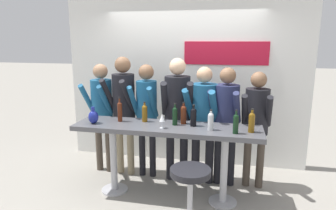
{
  "coord_description": "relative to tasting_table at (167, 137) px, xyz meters",
  "views": [
    {
      "loc": [
        0.8,
        -3.56,
        2.05
      ],
      "look_at": [
        0.0,
        0.09,
        1.23
      ],
      "focal_mm": 32.0,
      "sensor_mm": 36.0,
      "label": 1
    }
  ],
  "objects": [
    {
      "name": "person_right",
      "position": [
        0.73,
        0.52,
        0.22
      ],
      "size": [
        0.45,
        0.56,
        1.68
      ],
      "rotation": [
        0.0,
        0.0,
        -0.14
      ],
      "color": "black",
      "rests_on": "ground_plane"
    },
    {
      "name": "person_far_right",
      "position": [
        1.13,
        0.54,
        0.19
      ],
      "size": [
        0.41,
        0.53,
        1.64
      ],
      "rotation": [
        0.0,
        0.0,
        -0.09
      ],
      "color": "#473D33",
      "rests_on": "ground_plane"
    },
    {
      "name": "person_left",
      "position": [
        -0.78,
        0.56,
        0.31
      ],
      "size": [
        0.44,
        0.57,
        1.81
      ],
      "rotation": [
        0.0,
        0.0,
        -0.13
      ],
      "color": "gray",
      "rests_on": "ground_plane"
    },
    {
      "name": "person_center_left",
      "position": [
        -0.42,
        0.55,
        0.25
      ],
      "size": [
        0.37,
        0.51,
        1.7
      ],
      "rotation": [
        0.0,
        0.0,
        -0.04
      ],
      "color": "black",
      "rests_on": "ground_plane"
    },
    {
      "name": "person_center_right",
      "position": [
        0.41,
        0.53,
        0.21
      ],
      "size": [
        0.5,
        0.59,
        1.69
      ],
      "rotation": [
        0.0,
        0.0,
        -0.15
      ],
      "color": "black",
      "rests_on": "ground_plane"
    },
    {
      "name": "wine_bottle_3",
      "position": [
        -0.65,
        0.07,
        0.3
      ],
      "size": [
        0.06,
        0.06,
        0.33
      ],
      "color": "#4C1E0F",
      "rests_on": "tasting_table"
    },
    {
      "name": "wine_bottle_6",
      "position": [
        0.19,
        0.14,
        0.29
      ],
      "size": [
        0.08,
        0.08,
        0.29
      ],
      "color": "#4C1E0F",
      "rests_on": "tasting_table"
    },
    {
      "name": "wine_bottle_0",
      "position": [
        0.56,
        -0.07,
        0.27
      ],
      "size": [
        0.07,
        0.07,
        0.25
      ],
      "color": "#B7BCC1",
      "rests_on": "tasting_table"
    },
    {
      "name": "tasting_table",
      "position": [
        0.0,
        0.0,
        0.0
      ],
      "size": [
        2.38,
        0.58,
        0.98
      ],
      "color": "#4C4C51",
      "rests_on": "ground_plane"
    },
    {
      "name": "back_wall",
      "position": [
        0.01,
        1.31,
        0.53
      ],
      "size": [
        3.98,
        0.12,
        2.71
      ],
      "color": "silver",
      "rests_on": "ground_plane"
    },
    {
      "name": "wine_glass_0",
      "position": [
        -0.03,
        -0.11,
        0.28
      ],
      "size": [
        0.07,
        0.07,
        0.18
      ],
      "color": "silver",
      "rests_on": "tasting_table"
    },
    {
      "name": "wine_bottle_7",
      "position": [
        0.33,
        0.06,
        0.28
      ],
      "size": [
        0.08,
        0.08,
        0.28
      ],
      "color": "black",
      "rests_on": "tasting_table"
    },
    {
      "name": "person_far_left",
      "position": [
        -1.15,
        0.58,
        0.24
      ],
      "size": [
        0.41,
        0.53,
        1.7
      ],
      "rotation": [
        0.0,
        0.0,
        -0.09
      ],
      "color": "#473D33",
      "rests_on": "ground_plane"
    },
    {
      "name": "wine_bottle_4",
      "position": [
        0.1,
        0.06,
        0.28
      ],
      "size": [
        0.07,
        0.07,
        0.28
      ],
      "color": "black",
      "rests_on": "tasting_table"
    },
    {
      "name": "person_center",
      "position": [
        0.04,
        0.53,
        0.29
      ],
      "size": [
        0.49,
        0.61,
        1.8
      ],
      "rotation": [
        0.0,
        0.0,
        0.16
      ],
      "color": "black",
      "rests_on": "ground_plane"
    },
    {
      "name": "wine_bottle_5",
      "position": [
        0.85,
        -0.14,
        0.28
      ],
      "size": [
        0.06,
        0.06,
        0.28
      ],
      "color": "black",
      "rests_on": "tasting_table"
    },
    {
      "name": "ground_plane",
      "position": [
        -0.0,
        0.0,
        -0.83
      ],
      "size": [
        40.0,
        40.0,
        0.0
      ],
      "primitive_type": "plane",
      "color": "gray"
    },
    {
      "name": "wine_bottle_1",
      "position": [
        -0.33,
        0.13,
        0.28
      ],
      "size": [
        0.07,
        0.07,
        0.27
      ],
      "color": "brown",
      "rests_on": "tasting_table"
    },
    {
      "name": "decorative_vase",
      "position": [
        -0.95,
        -0.1,
        0.24
      ],
      "size": [
        0.13,
        0.13,
        0.22
      ],
      "color": "navy",
      "rests_on": "tasting_table"
    },
    {
      "name": "wine_bottle_2",
      "position": [
        1.03,
        -0.05,
        0.29
      ],
      "size": [
        0.07,
        0.07,
        0.29
      ],
      "color": "brown",
      "rests_on": "tasting_table"
    },
    {
      "name": "bar_stool",
      "position": [
        0.4,
        -0.61,
        -0.36
      ],
      "size": [
        0.46,
        0.46,
        0.7
      ],
      "color": "#B2B2B7",
      "rests_on": "ground_plane"
    }
  ]
}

